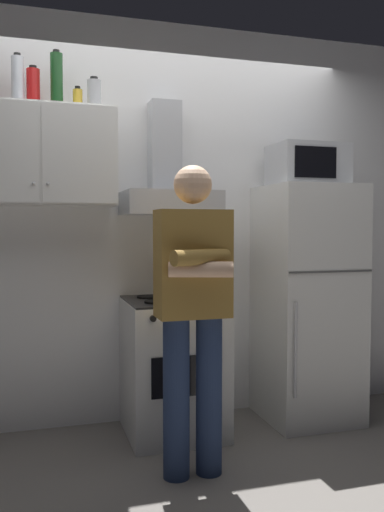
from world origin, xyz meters
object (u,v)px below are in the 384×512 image
Objects in this scene: microwave at (307,165)px; bottle_spice_jar at (78,98)px; bottle_wine_green at (57,80)px; person_standing at (193,307)px; cooking_pot at (198,290)px; bottle_soda_red at (33,87)px; upper_cabinet at (40,156)px; bottle_vodka_clear at (18,80)px; refrigerator at (307,303)px; bottle_canister_steel at (94,94)px; range_hood at (168,185)px; stove_oven at (173,366)px.

microwave is 3.67× the size of bottle_spice_jar.
person_standing is at bearing -48.34° from bottle_wine_green.
cooking_pot is 0.90× the size of bottle_wine_green.
bottle_soda_red is at bearing 164.54° from cooking_pot.
upper_cabinet reaches higher than cooking_pot.
bottle_vodka_clear reaches higher than upper_cabinet.
bottle_spice_jar is at bearing -2.46° from bottle_wine_green.
refrigerator is 0.84m from cooking_pot.
bottle_canister_steel is at bearing -6.61° from bottle_wine_green.
bottle_wine_green is (-0.12, 0.01, 0.10)m from bottle_spice_jar.
bottle_soda_red reaches higher than refrigerator.
bottle_canister_steel reaches higher than range_hood.
bottle_vodka_clear reaches higher than stove_oven.
cooking_pot is (-0.82, -0.12, 0.13)m from refrigerator.
bottle_wine_green is at bearing 176.47° from microwave.
microwave is (1.75, -0.11, -0.01)m from upper_cabinet.
person_standing is (-0.05, -0.61, 0.47)m from stove_oven.
upper_cabinet reaches higher than refrigerator.
bottle_spice_jar reaches higher than cooking_pot.
refrigerator is 8.45× the size of bottle_canister_steel.
bottle_spice_jar is at bearing -178.88° from range_hood.
upper_cabinet is at bearing 171.10° from stove_oven.
microwave is 1.93m from bottle_vodka_clear.
bottle_vodka_clear is at bearing 175.60° from bottle_canister_steel.
bottle_soda_red is at bearing 169.02° from bottle_wine_green.
bottle_vodka_clear is at bearing 172.01° from stove_oven.
upper_cabinet is 1.88× the size of microwave.
bottle_vodka_clear is at bearing 177.79° from bottle_wine_green.
bottle_spice_jar is (-1.52, 0.11, 1.31)m from refrigerator.
bottle_canister_steel is (-0.42, 0.70, 1.24)m from person_standing.
refrigerator is at bearing -3.93° from bottle_vodka_clear.
bottle_wine_green reaches higher than bottle_vodka_clear.
refrigerator is at bearing -4.17° from bottle_wine_green.
upper_cabinet is at bearing -33.74° from bottle_soda_red.
bottle_canister_steel is at bearing -4.40° from bottle_vodka_clear.
upper_cabinet is at bearing 175.93° from refrigerator.
microwave is 1.16m from cooking_pot.
person_standing is at bearing -148.00° from microwave.
cooking_pot is at bearing -170.43° from microwave.
cooking_pot is 1.26× the size of bottle_soda_red.
range_hood is (0.80, 0.00, -0.15)m from upper_cabinet.
refrigerator is 2.34m from bottle_vodka_clear.
range_hood is 1.01m from person_standing.
bottle_soda_red reaches higher than microwave.
bottle_vodka_clear is at bearing -168.66° from bottle_soda_red.
upper_cabinet is 2.66× the size of bottle_wine_green.
cooking_pot is 1.66m from bottle_vodka_clear.
person_standing is 1.67m from bottle_soda_red.
person_standing reaches higher than stove_oven.
bottle_soda_red is 0.10m from bottle_vodka_clear.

